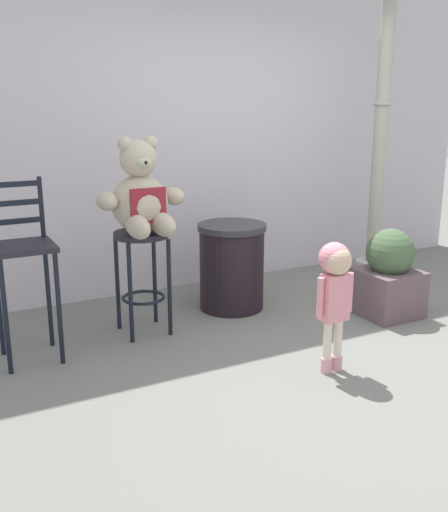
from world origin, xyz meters
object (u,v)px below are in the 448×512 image
(child_walking, at_px, (335,279))
(lamppost, at_px, (379,161))
(teddy_bear, at_px, (141,198))
(bar_chair_empty, at_px, (23,258))
(trash_bin, at_px, (232,266))
(planter_with_shrub, at_px, (389,276))
(bar_stool_with_teddy, at_px, (142,261))

(child_walking, bearing_deg, lamppost, 123.39)
(teddy_bear, bearing_deg, bar_chair_empty, -176.97)
(trash_bin, bearing_deg, planter_with_shrub, -35.46)
(bar_stool_with_teddy, relative_size, child_walking, 0.91)
(trash_bin, relative_size, bar_chair_empty, 0.60)
(trash_bin, relative_size, lamppost, 0.25)
(bar_chair_empty, bearing_deg, planter_with_shrub, -10.38)
(child_walking, distance_m, planter_with_shrub, 1.25)
(teddy_bear, xyz_separation_m, trash_bin, (0.85, 0.20, -0.67))
(bar_stool_with_teddy, relative_size, bar_chair_empty, 0.64)
(trash_bin, xyz_separation_m, lamppost, (1.63, 0.10, 0.79))
(planter_with_shrub, bearing_deg, bar_chair_empty, 169.62)
(bar_stool_with_teddy, distance_m, bar_chair_empty, 0.86)
(trash_bin, height_order, planter_with_shrub, trash_bin)
(bar_stool_with_teddy, distance_m, teddy_bear, 0.48)
(bar_stool_with_teddy, relative_size, planter_with_shrub, 1.08)
(bar_stool_with_teddy, height_order, bar_chair_empty, bar_chair_empty)
(teddy_bear, height_order, lamppost, lamppost)
(child_walking, height_order, trash_bin, child_walking)
(bar_stool_with_teddy, height_order, child_walking, child_walking)
(bar_stool_with_teddy, height_order, planter_with_shrub, bar_stool_with_teddy)
(bar_stool_with_teddy, xyz_separation_m, bar_chair_empty, (-0.85, -0.08, 0.14))
(child_walking, bearing_deg, teddy_bear, -152.73)
(bar_stool_with_teddy, bearing_deg, trash_bin, 11.06)
(bar_stool_with_teddy, xyz_separation_m, planter_with_shrub, (1.89, -0.58, -0.23))
(bar_stool_with_teddy, distance_m, planter_with_shrub, 1.99)
(teddy_bear, height_order, child_walking, teddy_bear)
(child_walking, xyz_separation_m, planter_with_shrub, (1.05, 0.62, -0.29))
(bar_stool_with_teddy, relative_size, teddy_bear, 1.13)
(bar_stool_with_teddy, height_order, trash_bin, bar_stool_with_teddy)
(lamppost, bearing_deg, child_walking, -138.13)
(trash_bin, bearing_deg, bar_stool_with_teddy, -168.94)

